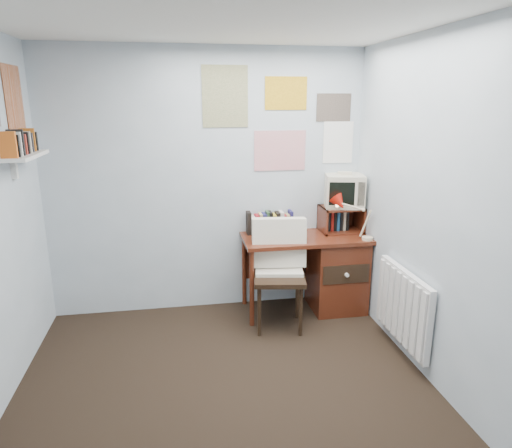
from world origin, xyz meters
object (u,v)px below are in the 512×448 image
Objects in this scene: tv_riser at (341,219)px; desk_lamp at (369,221)px; desk at (331,269)px; desk_chair at (279,278)px; radiator at (403,306)px; crt_tv at (344,189)px; wall_shelf at (24,156)px.

desk_lamp is at bearing -64.54° from tv_riser.
desk_chair is at bearing -152.74° from desk.
tv_riser reaches higher than radiator.
crt_tv reaches higher than desk.
desk_lamp is 0.89m from radiator.
desk_chair is 2.29m from wall_shelf.
tv_riser is at bearing 99.28° from radiator.
tv_riser is 1.10× the size of crt_tv.
tv_riser is (0.12, 0.11, 0.48)m from desk.
desk is 2.87m from wall_shelf.
tv_riser is at bearing 10.32° from wall_shelf.
crt_tv is (0.73, 0.44, 0.70)m from desk_chair.
tv_riser is at bearing 107.64° from desk_lamp.
desk_lamp reaches higher than desk_chair.
wall_shelf reaches higher than desk_chair.
desk_chair is 1.08m from radiator.
tv_riser is at bearing -128.63° from crt_tv.
desk_lamp is 1.01× the size of crt_tv.
tv_riser is at bearing 42.96° from desk.
desk is 3.00× the size of tv_riser.
wall_shelf is (-2.69, -0.49, 0.74)m from tv_riser.
desk is 3.31× the size of crt_tv.
wall_shelf reaches higher than desk_lamp.
desk_chair is at bearing -149.69° from tv_riser.
crt_tv is at bearing 102.67° from desk_lamp.
desk_lamp is 0.43m from crt_tv.
desk is 1.94× the size of wall_shelf.
crt_tv is (0.14, 0.13, 0.78)m from desk.
wall_shelf is at bearing 169.11° from radiator.
desk_chair is at bearing 2.17° from wall_shelf.
radiator is at bearing -80.72° from tv_riser.
crt_tv is at bearing 42.29° from desk.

